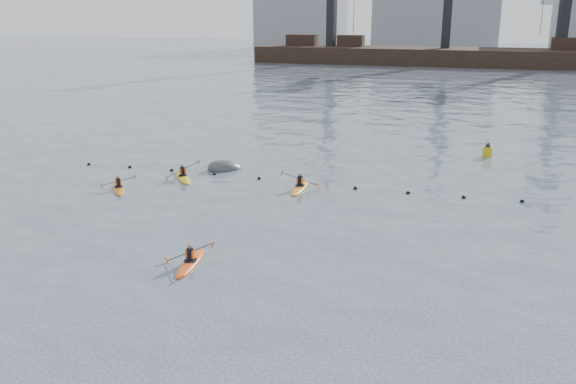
{
  "coord_description": "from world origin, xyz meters",
  "views": [
    {
      "loc": [
        7.47,
        -10.84,
        9.79
      ],
      "look_at": [
        0.35,
        11.55,
        2.8
      ],
      "focal_mm": 38.0,
      "sensor_mm": 36.0,
      "label": 1
    }
  ],
  "objects_px": {
    "kayaker_2": "(119,188)",
    "kayaker_5": "(183,177)",
    "kayaker_3": "(300,187)",
    "nav_buoy": "(487,152)",
    "mooring_buoy": "(225,169)",
    "kayaker_0": "(190,262)"
  },
  "relations": [
    {
      "from": "kayaker_0",
      "to": "kayaker_5",
      "type": "height_order",
      "value": "kayaker_5"
    },
    {
      "from": "kayaker_0",
      "to": "kayaker_3",
      "type": "distance_m",
      "value": 11.84
    },
    {
      "from": "kayaker_3",
      "to": "kayaker_0",
      "type": "bearing_deg",
      "value": -98.76
    },
    {
      "from": "kayaker_2",
      "to": "nav_buoy",
      "type": "distance_m",
      "value": 25.02
    },
    {
      "from": "kayaker_0",
      "to": "nav_buoy",
      "type": "relative_size",
      "value": 2.65
    },
    {
      "from": "kayaker_3",
      "to": "kayaker_2",
      "type": "bearing_deg",
      "value": -164.75
    },
    {
      "from": "kayaker_5",
      "to": "mooring_buoy",
      "type": "relative_size",
      "value": 1.19
    },
    {
      "from": "kayaker_0",
      "to": "kayaker_3",
      "type": "relative_size",
      "value": 0.93
    },
    {
      "from": "kayaker_5",
      "to": "mooring_buoy",
      "type": "height_order",
      "value": "kayaker_5"
    },
    {
      "from": "kayaker_2",
      "to": "mooring_buoy",
      "type": "xyz_separation_m",
      "value": [
        3.96,
        6.13,
        -0.09
      ]
    },
    {
      "from": "kayaker_5",
      "to": "nav_buoy",
      "type": "bearing_deg",
      "value": -5.19
    },
    {
      "from": "nav_buoy",
      "to": "kayaker_2",
      "type": "bearing_deg",
      "value": -143.23
    },
    {
      "from": "kayaker_3",
      "to": "mooring_buoy",
      "type": "bearing_deg",
      "value": 150.98
    },
    {
      "from": "kayaker_2",
      "to": "nav_buoy",
      "type": "xyz_separation_m",
      "value": [
        20.04,
        14.98,
        0.27
      ]
    },
    {
      "from": "kayaker_0",
      "to": "nav_buoy",
      "type": "height_order",
      "value": "kayaker_0"
    },
    {
      "from": "kayaker_3",
      "to": "nav_buoy",
      "type": "distance_m",
      "value": 15.5
    },
    {
      "from": "kayaker_2",
      "to": "nav_buoy",
      "type": "height_order",
      "value": "nav_buoy"
    },
    {
      "from": "kayaker_2",
      "to": "kayaker_5",
      "type": "bearing_deg",
      "value": 18.54
    },
    {
      "from": "kayaker_0",
      "to": "mooring_buoy",
      "type": "distance_m",
      "value": 15.35
    },
    {
      "from": "nav_buoy",
      "to": "kayaker_3",
      "type": "bearing_deg",
      "value": -131.24
    },
    {
      "from": "kayaker_2",
      "to": "kayaker_3",
      "type": "xyz_separation_m",
      "value": [
        9.82,
        3.32,
        0.01
      ]
    },
    {
      "from": "kayaker_3",
      "to": "mooring_buoy",
      "type": "distance_m",
      "value": 6.5
    }
  ]
}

